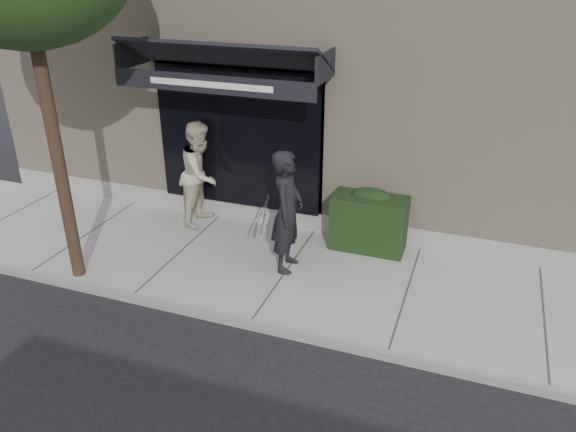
% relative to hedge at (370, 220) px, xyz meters
% --- Properties ---
extents(ground, '(80.00, 80.00, 0.00)m').
position_rel_hedge_xyz_m(ground, '(-1.10, -1.25, -0.66)').
color(ground, black).
rests_on(ground, ground).
extents(sidewalk, '(20.00, 3.00, 0.12)m').
position_rel_hedge_xyz_m(sidewalk, '(-1.10, -1.25, -0.60)').
color(sidewalk, gray).
rests_on(sidewalk, ground).
extents(curb, '(20.00, 0.10, 0.14)m').
position_rel_hedge_xyz_m(curb, '(-1.10, -2.80, -0.59)').
color(curb, gray).
rests_on(curb, ground).
extents(building_facade, '(14.30, 8.04, 5.64)m').
position_rel_hedge_xyz_m(building_facade, '(-1.11, 3.71, 2.08)').
color(building_facade, tan).
rests_on(building_facade, ground).
extents(hedge, '(1.30, 0.70, 1.14)m').
position_rel_hedge_xyz_m(hedge, '(0.00, 0.00, 0.00)').
color(hedge, black).
rests_on(hedge, sidewalk).
extents(pedestrian_front, '(0.80, 0.83, 2.07)m').
position_rel_hedge_xyz_m(pedestrian_front, '(-1.13, -1.17, 0.49)').
color(pedestrian_front, black).
rests_on(pedestrian_front, sidewalk).
extents(pedestrian_back, '(0.80, 1.01, 2.02)m').
position_rel_hedge_xyz_m(pedestrian_back, '(-3.27, -0.06, 0.47)').
color(pedestrian_back, beige).
rests_on(pedestrian_back, sidewalk).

